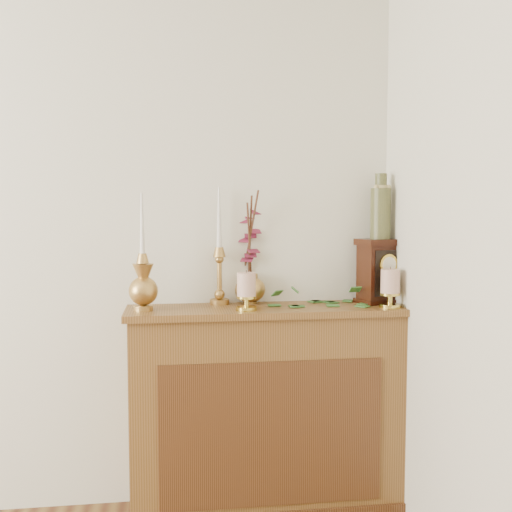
{
  "coord_description": "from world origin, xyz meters",
  "views": [
    {
      "loc": [
        0.99,
        -0.51,
        1.36
      ],
      "look_at": [
        1.35,
        2.05,
        1.16
      ],
      "focal_mm": 42.0,
      "sensor_mm": 36.0,
      "label": 1
    }
  ],
  "objects": [
    {
      "name": "candlestick_left",
      "position": [
        0.86,
        2.07,
        1.09
      ],
      "size": [
        0.08,
        0.08,
        0.5
      ],
      "rotation": [
        0.0,
        0.0,
        0.15
      ],
      "color": "tan",
      "rests_on": "console_shelf"
    },
    {
      "name": "ceramic_vase",
      "position": [
        1.94,
        2.15,
        1.36
      ],
      "size": [
        0.09,
        0.09,
        0.3
      ],
      "rotation": [
        0.0,
        0.0,
        0.3
      ],
      "color": "#172F25",
      "rests_on": "mantel_clock"
    },
    {
      "name": "bud_vase",
      "position": [
        0.86,
        2.07,
        1.03
      ],
      "size": [
        0.12,
        0.12,
        0.2
      ],
      "rotation": [
        0.0,
        0.0,
        -0.08
      ],
      "color": "tan",
      "rests_on": "console_shelf"
    },
    {
      "name": "mantel_clock",
      "position": [
        1.94,
        2.14,
        1.08
      ],
      "size": [
        0.23,
        0.19,
        0.3
      ],
      "rotation": [
        0.0,
        0.0,
        0.3
      ],
      "color": "black",
      "rests_on": "console_shelf"
    },
    {
      "name": "ivy_garland",
      "position": [
        1.6,
        2.11,
        0.95
      ],
      "size": [
        0.53,
        0.22,
        0.09
      ],
      "rotation": [
        0.0,
        0.0,
        0.33
      ],
      "color": "#316928",
      "rests_on": "console_shelf"
    },
    {
      "name": "pillar_candle_right",
      "position": [
        1.94,
        2.0,
        1.03
      ],
      "size": [
        0.09,
        0.09,
        0.18
      ],
      "rotation": [
        0.0,
        0.0,
        0.4
      ],
      "color": "gold",
      "rests_on": "console_shelf"
    },
    {
      "name": "pillar_candle_left",
      "position": [
        1.3,
        2.01,
        1.02
      ],
      "size": [
        0.09,
        0.09,
        0.17
      ],
      "rotation": [
        0.0,
        0.0,
        -0.02
      ],
      "color": "gold",
      "rests_on": "console_shelf"
    },
    {
      "name": "candlestick_center",
      "position": [
        1.2,
        2.21,
        1.1
      ],
      "size": [
        0.09,
        0.09,
        0.53
      ],
      "rotation": [
        0.0,
        0.0,
        0.18
      ],
      "color": "tan",
      "rests_on": "console_shelf"
    },
    {
      "name": "console_shelf",
      "position": [
        1.4,
        2.1,
        0.44
      ],
      "size": [
        1.24,
        0.34,
        0.93
      ],
      "color": "brown",
      "rests_on": "ground"
    },
    {
      "name": "ginger_jar",
      "position": [
        1.34,
        2.24,
        1.16
      ],
      "size": [
        0.21,
        0.23,
        0.52
      ],
      "rotation": [
        0.0,
        0.0,
        0.01
      ],
      "color": "tan",
      "rests_on": "console_shelf"
    }
  ]
}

